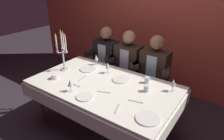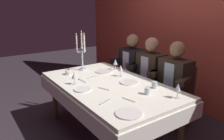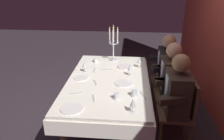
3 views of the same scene
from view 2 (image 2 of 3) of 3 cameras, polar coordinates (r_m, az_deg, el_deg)
name	(u,v)px [view 2 (image 2 of 3)]	position (r m, az deg, el deg)	size (l,w,h in m)	color
ground_plane	(109,134)	(3.10, -0.77, -16.46)	(12.00, 12.00, 0.00)	#332931
back_wall	(194,28)	(3.81, 20.67, 10.32)	(6.00, 0.12, 2.70)	#C64A3A
dining_table	(109,92)	(2.82, -0.82, -5.77)	(1.94, 1.14, 0.74)	white
candelabra	(82,52)	(3.32, -7.85, 4.56)	(0.15, 0.17, 0.60)	silver
dinner_plate_0	(83,89)	(2.58, -7.66, -5.05)	(0.20, 0.20, 0.01)	white
dinner_plate_1	(129,113)	(2.02, 4.40, -11.26)	(0.25, 0.25, 0.01)	white
dinner_plate_2	(129,82)	(2.80, 4.44, -3.23)	(0.23, 0.23, 0.01)	white
dinner_plate_3	(104,72)	(3.25, -2.13, -0.40)	(0.24, 0.24, 0.01)	white
wine_glass_0	(121,68)	(3.01, 2.28, 0.42)	(0.07, 0.07, 0.16)	silver
wine_glass_1	(115,62)	(3.35, 0.87, 2.04)	(0.07, 0.07, 0.16)	silver
wine_glass_2	(74,75)	(2.74, -9.86, -1.41)	(0.07, 0.07, 0.16)	silver
wine_glass_3	(178,88)	(2.40, 16.84, -4.52)	(0.07, 0.07, 0.16)	silver
water_tumbler_0	(147,91)	(2.46, 9.22, -5.44)	(0.06, 0.06, 0.08)	silver
water_tumbler_1	(154,85)	(2.65, 11.05, -3.84)	(0.07, 0.07, 0.08)	silver
coffee_cup_0	(68,73)	(3.18, -11.43, -0.71)	(0.13, 0.12, 0.06)	white
knife_0	(159,85)	(2.76, 12.17, -3.95)	(0.19, 0.02, 0.01)	#B7B7BC
fork_1	(105,102)	(2.25, -1.79, -8.31)	(0.17, 0.02, 0.01)	#B7B7BC
fork_2	(104,89)	(2.59, -2.21, -4.93)	(0.17, 0.02, 0.01)	#B7B7BC
knife_3	(82,81)	(2.89, -7.89, -2.76)	(0.19, 0.02, 0.01)	#B7B7BC
fork_4	(129,100)	(2.30, 4.37, -7.75)	(0.17, 0.02, 0.01)	#B7B7BC
fork_5	(92,77)	(3.00, -5.22, -1.92)	(0.17, 0.02, 0.01)	#B7B7BC
seated_diner_0	(132,64)	(3.74, 5.32, 1.63)	(0.63, 0.48, 1.24)	brown
seated_diner_1	(151,70)	(3.42, 10.15, 0.04)	(0.63, 0.48, 1.24)	brown
seated_diner_2	(175,78)	(3.12, 16.25, -1.96)	(0.63, 0.48, 1.24)	brown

